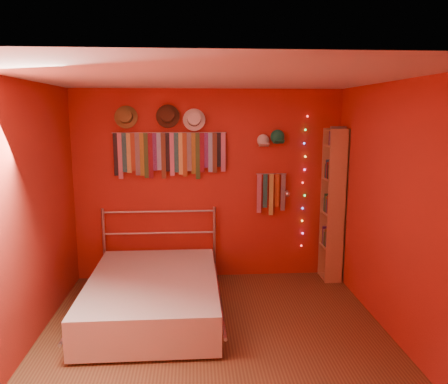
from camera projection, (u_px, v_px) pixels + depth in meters
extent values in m
plane|color=brown|center=(215.00, 341.00, 4.26)|extent=(3.50, 3.50, 0.00)
cube|color=maroon|center=(208.00, 185.00, 5.76)|extent=(3.50, 0.02, 2.50)
cube|color=maroon|center=(398.00, 213.00, 4.16)|extent=(0.02, 3.50, 2.50)
cube|color=maroon|center=(21.00, 220.00, 3.92)|extent=(0.02, 3.50, 2.50)
cube|color=white|center=(214.00, 77.00, 3.82)|extent=(3.50, 3.50, 0.02)
cylinder|color=#B3B3B7|center=(170.00, 133.00, 5.55)|extent=(1.45, 0.01, 0.01)
cube|color=black|center=(116.00, 155.00, 5.54)|extent=(0.06, 0.01, 0.54)
cube|color=#C0607A|center=(120.00, 156.00, 5.54)|extent=(0.06, 0.01, 0.58)
cube|color=#185156|center=(124.00, 153.00, 5.53)|extent=(0.06, 0.01, 0.50)
cube|color=#AF9D46|center=(129.00, 153.00, 5.55)|extent=(0.06, 0.01, 0.51)
cube|color=maroon|center=(133.00, 152.00, 5.55)|extent=(0.06, 0.01, 0.48)
cube|color=#131553|center=(137.00, 154.00, 5.55)|extent=(0.06, 0.01, 0.54)
cube|color=olive|center=(142.00, 155.00, 5.57)|extent=(0.06, 0.01, 0.55)
cube|color=#1D491D|center=(146.00, 156.00, 5.57)|extent=(0.06, 0.01, 0.58)
cube|color=maroon|center=(151.00, 156.00, 5.56)|extent=(0.06, 0.01, 0.58)
cube|color=#42175C|center=(155.00, 152.00, 5.57)|extent=(0.06, 0.01, 0.48)
cube|color=#718FC9|center=(159.00, 152.00, 5.57)|extent=(0.06, 0.01, 0.47)
cube|color=#51301B|center=(163.00, 156.00, 5.58)|extent=(0.06, 0.01, 0.58)
cube|color=black|center=(168.00, 152.00, 5.58)|extent=(0.06, 0.01, 0.50)
cube|color=#B95C8E|center=(172.00, 154.00, 5.59)|extent=(0.06, 0.01, 0.55)
cube|color=#185656|center=(176.00, 153.00, 5.58)|extent=(0.06, 0.01, 0.51)
cube|color=tan|center=(181.00, 154.00, 5.60)|extent=(0.06, 0.01, 0.54)
cube|color=brown|center=(185.00, 155.00, 5.60)|extent=(0.06, 0.01, 0.56)
cube|color=#121F50|center=(189.00, 152.00, 5.59)|extent=(0.06, 0.01, 0.49)
cube|color=#856218|center=(193.00, 154.00, 5.61)|extent=(0.06, 0.01, 0.53)
cube|color=#274E1F|center=(198.00, 156.00, 5.61)|extent=(0.06, 0.01, 0.60)
cube|color=maroon|center=(202.00, 153.00, 5.60)|extent=(0.06, 0.01, 0.50)
cube|color=#561B6F|center=(206.00, 150.00, 5.61)|extent=(0.06, 0.01, 0.45)
cube|color=#76A0D2|center=(211.00, 153.00, 5.62)|extent=(0.06, 0.01, 0.51)
cube|color=#4B2719|center=(215.00, 153.00, 5.61)|extent=(0.06, 0.01, 0.52)
cube|color=black|center=(219.00, 150.00, 5.62)|extent=(0.06, 0.01, 0.44)
cube|color=#A5527D|center=(223.00, 152.00, 5.63)|extent=(0.06, 0.01, 0.50)
cylinder|color=#B3B3B7|center=(271.00, 174.00, 5.74)|extent=(0.40, 0.01, 0.01)
cube|color=#B85C7D|center=(259.00, 194.00, 5.76)|extent=(0.06, 0.01, 0.52)
cube|color=#18574E|center=(265.00, 191.00, 5.76)|extent=(0.06, 0.01, 0.45)
cube|color=#B3B548|center=(271.00, 195.00, 5.76)|extent=(0.06, 0.01, 0.55)
cube|color=maroon|center=(277.00, 190.00, 5.77)|extent=(0.06, 0.01, 0.44)
cube|color=#191354|center=(283.00, 192.00, 5.78)|extent=(0.06, 0.01, 0.49)
cylinder|color=olive|center=(126.00, 117.00, 5.47)|extent=(0.29, 0.07, 0.29)
cylinder|color=olive|center=(125.00, 116.00, 5.42)|extent=(0.17, 0.14, 0.19)
cylinder|color=#332314|center=(126.00, 117.00, 5.44)|extent=(0.18, 0.06, 0.18)
cylinder|color=#3F2516|center=(168.00, 116.00, 5.50)|extent=(0.30, 0.07, 0.29)
cylinder|color=#3F2516|center=(168.00, 115.00, 5.45)|extent=(0.17, 0.15, 0.19)
cylinder|color=black|center=(168.00, 116.00, 5.48)|extent=(0.18, 0.06, 0.18)
cylinder|color=white|center=(194.00, 120.00, 5.53)|extent=(0.28, 0.07, 0.28)
cylinder|color=white|center=(194.00, 119.00, 5.48)|extent=(0.17, 0.14, 0.19)
cylinder|color=black|center=(194.00, 119.00, 5.51)|extent=(0.17, 0.06, 0.17)
ellipsoid|color=white|center=(263.00, 140.00, 5.65)|extent=(0.17, 0.13, 0.17)
cube|color=white|center=(264.00, 145.00, 5.56)|extent=(0.12, 0.09, 0.05)
ellipsoid|color=#1B7D55|center=(277.00, 137.00, 5.65)|extent=(0.18, 0.14, 0.18)
cube|color=#1B7D55|center=(279.00, 142.00, 5.56)|extent=(0.13, 0.10, 0.05)
sphere|color=#FF3333|center=(307.00, 116.00, 5.64)|extent=(0.02, 0.02, 0.02)
sphere|color=#33FF4C|center=(305.00, 130.00, 5.67)|extent=(0.02, 0.02, 0.02)
sphere|color=#4C66FF|center=(304.00, 143.00, 5.70)|extent=(0.02, 0.02, 0.02)
sphere|color=yellow|center=(305.00, 157.00, 5.74)|extent=(0.02, 0.02, 0.02)
sphere|color=#FF4CCC|center=(305.00, 170.00, 5.77)|extent=(0.02, 0.02, 0.02)
sphere|color=#FF3333|center=(303.00, 183.00, 5.80)|extent=(0.02, 0.02, 0.02)
sphere|color=#33FF4C|center=(305.00, 196.00, 5.83)|extent=(0.02, 0.02, 0.02)
sphere|color=#4C66FF|center=(303.00, 208.00, 5.86)|extent=(0.02, 0.02, 0.02)
sphere|color=yellow|center=(302.00, 221.00, 5.89)|extent=(0.02, 0.02, 0.02)
sphere|color=#FF4CCC|center=(303.00, 233.00, 5.92)|extent=(0.02, 0.02, 0.02)
sphere|color=#FF3333|center=(301.00, 246.00, 5.95)|extent=(0.02, 0.02, 0.02)
cylinder|color=#B3B3B7|center=(284.00, 192.00, 5.82)|extent=(0.04, 0.03, 0.04)
cylinder|color=#B3B3B7|center=(285.00, 192.00, 5.70)|extent=(0.01, 0.25, 0.08)
sphere|color=white|center=(287.00, 194.00, 5.58)|extent=(0.07, 0.07, 0.07)
cube|color=#AC714D|center=(337.00, 208.00, 5.54)|extent=(0.24, 0.02, 2.00)
cube|color=#AC714D|center=(329.00, 203.00, 5.85)|extent=(0.24, 0.02, 2.00)
cube|color=#AC714D|center=(342.00, 206.00, 5.70)|extent=(0.02, 0.34, 2.00)
cube|color=#AC714D|center=(330.00, 277.00, 5.87)|extent=(0.24, 0.32, 0.02)
cube|color=#AC714D|center=(331.00, 246.00, 5.79)|extent=(0.24, 0.32, 0.02)
cube|color=#AC714D|center=(333.00, 213.00, 5.71)|extent=(0.24, 0.32, 0.02)
cube|color=#AC714D|center=(334.00, 179.00, 5.63)|extent=(0.24, 0.32, 0.02)
cube|color=#AC714D|center=(336.00, 146.00, 5.56)|extent=(0.24, 0.32, 0.02)
cube|color=#AC714D|center=(337.00, 130.00, 5.52)|extent=(0.24, 0.32, 0.02)
cylinder|color=#B3B3B7|center=(104.00, 245.00, 5.70)|extent=(0.04, 0.04, 0.98)
cylinder|color=#B3B3B7|center=(214.00, 243.00, 5.80)|extent=(0.04, 0.04, 0.98)
cylinder|color=#B3B3B7|center=(160.00, 253.00, 5.77)|extent=(1.44, 0.02, 0.02)
cylinder|color=#B3B3B7|center=(159.00, 233.00, 5.72)|extent=(1.44, 0.02, 0.02)
cylinder|color=#B3B3B7|center=(159.00, 212.00, 5.67)|extent=(1.44, 0.02, 0.02)
cube|color=beige|center=(153.00, 295.00, 4.79)|extent=(1.39, 1.96, 0.39)
cylinder|color=#B3B3B7|center=(86.00, 298.00, 4.74)|extent=(0.04, 1.96, 0.03)
cylinder|color=#B3B3B7|center=(219.00, 295.00, 4.84)|extent=(0.04, 1.96, 0.03)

